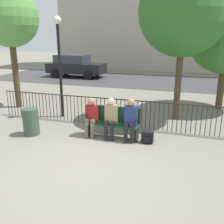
{
  "coord_description": "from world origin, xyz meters",
  "views": [
    {
      "loc": [
        2.09,
        -4.72,
        2.89
      ],
      "look_at": [
        0.0,
        1.86,
        0.8
      ],
      "focal_mm": 40.0,
      "sensor_mm": 36.0,
      "label": 1
    }
  ],
  "objects_px": {
    "backpack": "(147,137)",
    "trash_bin": "(31,122)",
    "seated_person_0": "(91,115)",
    "seated_person_2": "(131,117)",
    "seated_person_1": "(111,116)",
    "parked_car_1": "(75,66)",
    "tree_0": "(10,19)",
    "tree_1": "(184,11)",
    "lamp_post": "(59,52)",
    "park_bench": "(113,121)"
  },
  "relations": [
    {
      "from": "tree_1",
      "to": "seated_person_2",
      "type": "bearing_deg",
      "value": -114.39
    },
    {
      "from": "tree_0",
      "to": "tree_1",
      "type": "xyz_separation_m",
      "value": [
        6.5,
        0.37,
        0.12
      ]
    },
    {
      "from": "lamp_post",
      "to": "seated_person_1",
      "type": "bearing_deg",
      "value": -31.63
    },
    {
      "from": "park_bench",
      "to": "seated_person_1",
      "type": "distance_m",
      "value": 0.23
    },
    {
      "from": "lamp_post",
      "to": "parked_car_1",
      "type": "distance_m",
      "value": 9.72
    },
    {
      "from": "parked_car_1",
      "to": "tree_0",
      "type": "bearing_deg",
      "value": -81.07
    },
    {
      "from": "tree_1",
      "to": "lamp_post",
      "type": "relative_size",
      "value": 1.45
    },
    {
      "from": "tree_0",
      "to": "park_bench",
      "type": "bearing_deg",
      "value": -22.09
    },
    {
      "from": "seated_person_1",
      "to": "trash_bin",
      "type": "bearing_deg",
      "value": -169.36
    },
    {
      "from": "seated_person_0",
      "to": "seated_person_2",
      "type": "relative_size",
      "value": 0.94
    },
    {
      "from": "park_bench",
      "to": "seated_person_0",
      "type": "xyz_separation_m",
      "value": [
        -0.63,
        -0.13,
        0.18
      ]
    },
    {
      "from": "tree_0",
      "to": "seated_person_0",
      "type": "bearing_deg",
      "value": -26.44
    },
    {
      "from": "seated_person_2",
      "to": "tree_0",
      "type": "relative_size",
      "value": 0.27
    },
    {
      "from": "seated_person_0",
      "to": "tree_0",
      "type": "distance_m",
      "value": 5.5
    },
    {
      "from": "seated_person_2",
      "to": "backpack",
      "type": "xyz_separation_m",
      "value": [
        0.5,
        -0.01,
        -0.54
      ]
    },
    {
      "from": "seated_person_1",
      "to": "tree_1",
      "type": "xyz_separation_m",
      "value": [
        1.7,
        2.45,
        3.0
      ]
    },
    {
      "from": "seated_person_1",
      "to": "seated_person_2",
      "type": "xyz_separation_m",
      "value": [
        0.59,
        0.0,
        0.03
      ]
    },
    {
      "from": "seated_person_0",
      "to": "seated_person_2",
      "type": "xyz_separation_m",
      "value": [
        1.2,
        0.0,
        0.04
      ]
    },
    {
      "from": "tree_1",
      "to": "trash_bin",
      "type": "relative_size",
      "value": 6.25
    },
    {
      "from": "tree_1",
      "to": "parked_car_1",
      "type": "distance_m",
      "value": 11.43
    },
    {
      "from": "tree_0",
      "to": "trash_bin",
      "type": "relative_size",
      "value": 5.7
    },
    {
      "from": "seated_person_0",
      "to": "parked_car_1",
      "type": "xyz_separation_m",
      "value": [
        -5.49,
        10.32,
        0.17
      ]
    },
    {
      "from": "backpack",
      "to": "parked_car_1",
      "type": "xyz_separation_m",
      "value": [
        -7.19,
        10.32,
        0.68
      ]
    },
    {
      "from": "backpack",
      "to": "trash_bin",
      "type": "height_order",
      "value": "trash_bin"
    },
    {
      "from": "seated_person_1",
      "to": "trash_bin",
      "type": "xyz_separation_m",
      "value": [
        -2.41,
        -0.45,
        -0.26
      ]
    },
    {
      "from": "park_bench",
      "to": "parked_car_1",
      "type": "distance_m",
      "value": 11.89
    },
    {
      "from": "backpack",
      "to": "parked_car_1",
      "type": "distance_m",
      "value": 12.6
    },
    {
      "from": "seated_person_2",
      "to": "tree_0",
      "type": "height_order",
      "value": "tree_0"
    },
    {
      "from": "lamp_post",
      "to": "trash_bin",
      "type": "distance_m",
      "value": 2.74
    },
    {
      "from": "tree_0",
      "to": "tree_1",
      "type": "relative_size",
      "value": 0.91
    },
    {
      "from": "seated_person_0",
      "to": "tree_1",
      "type": "xyz_separation_m",
      "value": [
        2.31,
        2.45,
        3.0
      ]
    },
    {
      "from": "tree_1",
      "to": "parked_car_1",
      "type": "height_order",
      "value": "tree_1"
    },
    {
      "from": "backpack",
      "to": "trash_bin",
      "type": "bearing_deg",
      "value": -172.72
    },
    {
      "from": "seated_person_1",
      "to": "tree_0",
      "type": "distance_m",
      "value": 5.98
    },
    {
      "from": "seated_person_0",
      "to": "lamp_post",
      "type": "xyz_separation_m",
      "value": [
        -1.77,
        1.47,
        1.69
      ]
    },
    {
      "from": "seated_person_1",
      "to": "trash_bin",
      "type": "height_order",
      "value": "seated_person_1"
    },
    {
      "from": "lamp_post",
      "to": "parked_car_1",
      "type": "xyz_separation_m",
      "value": [
        -3.72,
        8.85,
        -1.52
      ]
    },
    {
      "from": "backpack",
      "to": "lamp_post",
      "type": "relative_size",
      "value": 0.09
    },
    {
      "from": "trash_bin",
      "to": "lamp_post",
      "type": "bearing_deg",
      "value": 89.25
    },
    {
      "from": "park_bench",
      "to": "tree_0",
      "type": "bearing_deg",
      "value": 157.91
    },
    {
      "from": "seated_person_0",
      "to": "parked_car_1",
      "type": "distance_m",
      "value": 11.69
    },
    {
      "from": "tree_1",
      "to": "park_bench",
      "type": "bearing_deg",
      "value": -125.79
    },
    {
      "from": "tree_1",
      "to": "lamp_post",
      "type": "height_order",
      "value": "tree_1"
    },
    {
      "from": "seated_person_2",
      "to": "seated_person_1",
      "type": "bearing_deg",
      "value": -179.81
    },
    {
      "from": "seated_person_2",
      "to": "parked_car_1",
      "type": "relative_size",
      "value": 0.3
    },
    {
      "from": "trash_bin",
      "to": "seated_person_1",
      "type": "bearing_deg",
      "value": 10.64
    },
    {
      "from": "backpack",
      "to": "trash_bin",
      "type": "relative_size",
      "value": 0.41
    },
    {
      "from": "seated_person_2",
      "to": "backpack",
      "type": "height_order",
      "value": "seated_person_2"
    },
    {
      "from": "seated_person_0",
      "to": "trash_bin",
      "type": "relative_size",
      "value": 1.43
    },
    {
      "from": "tree_0",
      "to": "parked_car_1",
      "type": "relative_size",
      "value": 1.12
    }
  ]
}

